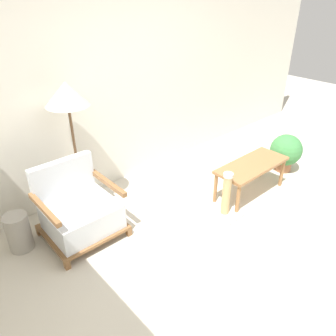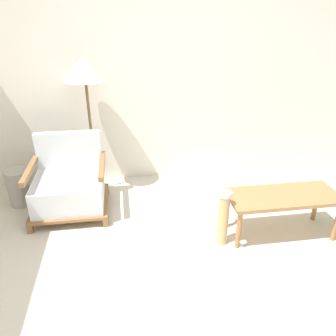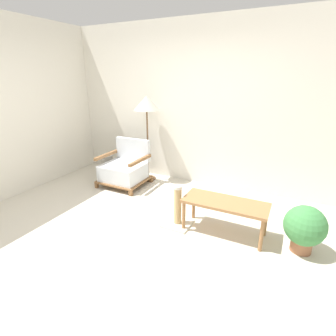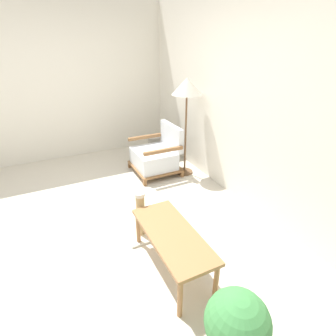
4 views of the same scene
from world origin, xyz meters
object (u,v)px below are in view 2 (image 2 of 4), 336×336
object	(u,v)px
vase	(19,187)
scratching_post	(222,229)
armchair	(69,186)
coffee_table	(283,200)
floor_lamp	(85,75)

from	to	relation	value
vase	scratching_post	bearing A→B (deg)	-27.35
vase	armchair	bearing A→B (deg)	-20.57
armchair	coffee_table	size ratio (longest dim) A/B	0.77
armchair	floor_lamp	distance (m)	1.14
armchair	scratching_post	world-z (taller)	armchair
coffee_table	vase	bearing A→B (deg)	160.00
vase	scratching_post	world-z (taller)	scratching_post
armchair	scratching_post	distance (m)	1.61
armchair	vase	distance (m)	0.61
floor_lamp	coffee_table	size ratio (longest dim) A/B	1.51
armchair	vase	xyz separation A→B (m)	(-0.56, 0.21, -0.09)
armchair	coffee_table	xyz separation A→B (m)	(1.97, -0.71, 0.08)
coffee_table	scratching_post	bearing A→B (deg)	-171.30
coffee_table	scratching_post	xyz separation A→B (m)	(-0.58, -0.09, -0.19)
vase	floor_lamp	bearing A→B (deg)	13.49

